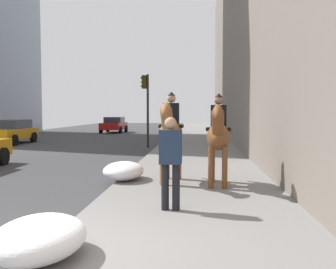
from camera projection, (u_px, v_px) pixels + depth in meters
sidewalk_slab at (193, 262)px, 4.71m from camera, size 120.00×4.06×0.12m
mounted_horse_near at (171, 132)px, 9.63m from camera, size 2.15×0.64×2.31m
mounted_horse_far at (218, 135)px, 9.22m from camera, size 2.15×0.67×2.25m
pedestrian_greeting at (171, 157)px, 6.91m from camera, size 0.28×0.41×1.70m
car_near_lane at (11, 131)px, 22.80m from camera, size 4.12×1.87×1.44m
car_mid_lane at (114, 125)px, 35.07m from camera, size 3.94×2.06×1.44m
traffic_light_near_curb at (146, 99)px, 20.24m from camera, size 0.20×0.44×3.90m
snow_pile_near at (39, 238)px, 4.66m from camera, size 1.45×1.12×0.50m
snow_pile_far at (124, 171)px, 10.06m from camera, size 1.39×1.07×0.48m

